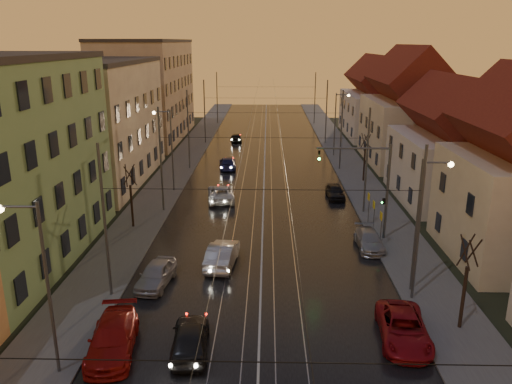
# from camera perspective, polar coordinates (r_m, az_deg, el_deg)

# --- Properties ---
(road) EXTENTS (16.00, 120.00, 0.04)m
(road) POSITION_cam_1_polar(r_m,az_deg,el_deg) (58.31, 0.97, 2.86)
(road) COLOR black
(road) RESTS_ON ground
(sidewalk_left) EXTENTS (4.00, 120.00, 0.15)m
(sidewalk_left) POSITION_cam_1_polar(r_m,az_deg,el_deg) (59.21, -8.77, 2.93)
(sidewalk_left) COLOR #4C4C4C
(sidewalk_left) RESTS_ON ground
(sidewalk_right) EXTENTS (4.00, 120.00, 0.15)m
(sidewalk_right) POSITION_cam_1_polar(r_m,az_deg,el_deg) (59.09, 10.72, 2.81)
(sidewalk_right) COLOR #4C4C4C
(sidewalk_right) RESTS_ON ground
(tram_rail_0) EXTENTS (0.06, 120.00, 0.03)m
(tram_rail_0) POSITION_cam_1_polar(r_m,az_deg,el_deg) (58.36, -1.19, 2.90)
(tram_rail_0) COLOR gray
(tram_rail_0) RESTS_ON road
(tram_rail_1) EXTENTS (0.06, 120.00, 0.03)m
(tram_rail_1) POSITION_cam_1_polar(r_m,az_deg,el_deg) (58.31, 0.21, 2.90)
(tram_rail_1) COLOR gray
(tram_rail_1) RESTS_ON road
(tram_rail_2) EXTENTS (0.06, 120.00, 0.03)m
(tram_rail_2) POSITION_cam_1_polar(r_m,az_deg,el_deg) (58.30, 1.73, 2.89)
(tram_rail_2) COLOR gray
(tram_rail_2) RESTS_ON road
(tram_rail_3) EXTENTS (0.06, 120.00, 0.03)m
(tram_rail_3) POSITION_cam_1_polar(r_m,az_deg,el_deg) (58.33, 3.13, 2.88)
(tram_rail_3) COLOR gray
(tram_rail_3) RESTS_ON road
(apartment_left_2) EXTENTS (10.00, 20.00, 12.00)m
(apartment_left_2) POSITION_cam_1_polar(r_m,az_deg,el_deg) (54.24, -18.03, 7.43)
(apartment_left_2) COLOR tan
(apartment_left_2) RESTS_ON ground
(apartment_left_3) EXTENTS (10.00, 24.00, 14.00)m
(apartment_left_3) POSITION_cam_1_polar(r_m,az_deg,el_deg) (77.01, -12.29, 11.17)
(apartment_left_3) COLOR #987D62
(apartment_left_3) RESTS_ON ground
(house_right_2) EXTENTS (9.18, 12.24, 9.20)m
(house_right_2) POSITION_cam_1_polar(r_m,az_deg,el_deg) (48.52, 21.46, 4.42)
(house_right_2) COLOR silver
(house_right_2) RESTS_ON ground
(house_right_3) EXTENTS (9.18, 14.28, 11.50)m
(house_right_3) POSITION_cam_1_polar(r_m,az_deg,el_deg) (62.42, 17.00, 8.47)
(house_right_3) COLOR #C4B697
(house_right_3) RESTS_ON ground
(house_right_4) EXTENTS (9.18, 16.32, 10.00)m
(house_right_4) POSITION_cam_1_polar(r_m,az_deg,el_deg) (79.87, 13.58, 9.87)
(house_right_4) COLOR silver
(house_right_4) RESTS_ON ground
(catenary_pole_l_1) EXTENTS (0.16, 0.16, 9.00)m
(catenary_pole_l_1) POSITION_cam_1_polar(r_m,az_deg,el_deg) (28.75, -16.89, -3.44)
(catenary_pole_l_1) COLOR #595B60
(catenary_pole_l_1) RESTS_ON ground
(catenary_pole_r_1) EXTENTS (0.16, 0.16, 9.00)m
(catenary_pole_r_1) POSITION_cam_1_polar(r_m,az_deg,el_deg) (28.55, 18.11, -3.70)
(catenary_pole_r_1) COLOR #595B60
(catenary_pole_r_1) RESTS_ON ground
(catenary_pole_l_2) EXTENTS (0.16, 0.16, 9.00)m
(catenary_pole_l_2) POSITION_cam_1_polar(r_m,az_deg,el_deg) (42.65, -10.81, 3.52)
(catenary_pole_l_2) COLOR #595B60
(catenary_pole_l_2) RESTS_ON ground
(catenary_pole_r_2) EXTENTS (0.16, 0.16, 9.00)m
(catenary_pole_r_2) POSITION_cam_1_polar(r_m,az_deg,el_deg) (42.51, 12.53, 3.38)
(catenary_pole_r_2) COLOR #595B60
(catenary_pole_r_2) RESTS_ON ground
(catenary_pole_l_3) EXTENTS (0.16, 0.16, 9.00)m
(catenary_pole_l_3) POSITION_cam_1_polar(r_m,az_deg,el_deg) (57.11, -7.74, 7.00)
(catenary_pole_l_3) COLOR #595B60
(catenary_pole_l_3) RESTS_ON ground
(catenary_pole_r_3) EXTENTS (0.16, 0.16, 9.00)m
(catenary_pole_r_3) POSITION_cam_1_polar(r_m,az_deg,el_deg) (57.01, 9.73, 6.90)
(catenary_pole_r_3) COLOR #595B60
(catenary_pole_r_3) RESTS_ON ground
(catenary_pole_l_4) EXTENTS (0.16, 0.16, 9.00)m
(catenary_pole_l_4) POSITION_cam_1_polar(r_m,az_deg,el_deg) (71.79, -5.90, 9.06)
(catenary_pole_l_4) COLOR #595B60
(catenary_pole_l_4) RESTS_ON ground
(catenary_pole_r_4) EXTENTS (0.16, 0.16, 9.00)m
(catenary_pole_r_4) POSITION_cam_1_polar(r_m,az_deg,el_deg) (71.71, 8.04, 8.98)
(catenary_pole_r_4) COLOR #595B60
(catenary_pole_r_4) RESTS_ON ground
(catenary_pole_l_5) EXTENTS (0.16, 0.16, 9.00)m
(catenary_pole_l_5) POSITION_cam_1_polar(r_m,az_deg,el_deg) (89.55, -4.47, 10.63)
(catenary_pole_l_5) COLOR #595B60
(catenary_pole_l_5) RESTS_ON ground
(catenary_pole_r_5) EXTENTS (0.16, 0.16, 9.00)m
(catenary_pole_r_5) POSITION_cam_1_polar(r_m,az_deg,el_deg) (89.48, 6.75, 10.56)
(catenary_pole_r_5) COLOR #595B60
(catenary_pole_r_5) RESTS_ON ground
(street_lamp_0) EXTENTS (1.75, 0.32, 8.00)m
(street_lamp_0) POSITION_cam_1_polar(r_m,az_deg,el_deg) (22.79, -23.55, -8.53)
(street_lamp_0) COLOR #595B60
(street_lamp_0) RESTS_ON ground
(street_lamp_1) EXTENTS (1.75, 0.32, 8.00)m
(street_lamp_1) POSITION_cam_1_polar(r_m,az_deg,el_deg) (29.47, 18.59, -2.31)
(street_lamp_1) COLOR #595B60
(street_lamp_1) RESTS_ON ground
(street_lamp_2) EXTENTS (1.75, 0.32, 8.00)m
(street_lamp_2) POSITION_cam_1_polar(r_m,az_deg,el_deg) (48.42, -9.98, 5.61)
(street_lamp_2) COLOR #595B60
(street_lamp_2) RESTS_ON ground
(street_lamp_3) EXTENTS (1.75, 0.32, 8.00)m
(street_lamp_3) POSITION_cam_1_polar(r_m,az_deg,el_deg) (63.86, 9.32, 8.32)
(street_lamp_3) COLOR #595B60
(street_lamp_3) RESTS_ON ground
(traffic_light_mast) EXTENTS (5.30, 0.32, 7.20)m
(traffic_light_mast) POSITION_cam_1_polar(r_m,az_deg,el_deg) (36.67, 13.34, 1.35)
(traffic_light_mast) COLOR #595B60
(traffic_light_mast) RESTS_ON ground
(bare_tree_0) EXTENTS (1.09, 1.09, 5.11)m
(bare_tree_0) POSITION_cam_1_polar(r_m,az_deg,el_deg) (39.80, -14.07, -0.65)
(bare_tree_0) COLOR black
(bare_tree_0) RESTS_ON ground
(bare_tree_1) EXTENTS (1.09, 1.09, 5.11)m
(bare_tree_1) POSITION_cam_1_polar(r_m,az_deg,el_deg) (27.24, 22.77, -9.82)
(bare_tree_1) COLOR black
(bare_tree_1) RESTS_ON ground
(bare_tree_2) EXTENTS (1.09, 1.09, 5.11)m
(bare_tree_2) POSITION_cam_1_polar(r_m,az_deg,el_deg) (52.87, 12.31, 3.75)
(bare_tree_2) COLOR black
(bare_tree_2) RESTS_ON ground
(driving_car_0) EXTENTS (2.03, 4.36, 1.45)m
(driving_car_0) POSITION_cam_1_polar(r_m,az_deg,el_deg) (24.68, -7.53, -16.16)
(driving_car_0) COLOR black
(driving_car_0) RESTS_ON ground
(driving_car_1) EXTENTS (2.10, 4.84, 1.55)m
(driving_car_1) POSITION_cam_1_polar(r_m,az_deg,el_deg) (32.91, -3.87, -7.10)
(driving_car_1) COLOR #A5A5AB
(driving_car_1) RESTS_ON ground
(driving_car_2) EXTENTS (2.94, 5.31, 1.41)m
(driving_car_2) POSITION_cam_1_polar(r_m,az_deg,el_deg) (46.04, -4.03, -0.13)
(driving_car_2) COLOR silver
(driving_car_2) RESTS_ON ground
(driving_car_3) EXTENTS (2.31, 4.73, 1.33)m
(driving_car_3) POSITION_cam_1_polar(r_m,az_deg,el_deg) (57.67, -3.26, 3.33)
(driving_car_3) COLOR #191D4C
(driving_car_3) RESTS_ON ground
(driving_car_4) EXTENTS (1.91, 3.83, 1.25)m
(driving_car_4) POSITION_cam_1_polar(r_m,az_deg,el_deg) (73.23, -2.26, 6.22)
(driving_car_4) COLOR black
(driving_car_4) RESTS_ON ground
(parked_left_2) EXTENTS (2.67, 5.25, 1.46)m
(parked_left_2) POSITION_cam_1_polar(r_m,az_deg,el_deg) (25.35, -16.05, -15.74)
(parked_left_2) COLOR maroon
(parked_left_2) RESTS_ON ground
(parked_left_3) EXTENTS (2.17, 4.29, 1.40)m
(parked_left_3) POSITION_cam_1_polar(r_m,az_deg,el_deg) (30.93, -11.37, -9.20)
(parked_left_3) COLOR #9F9FA4
(parked_left_3) RESTS_ON ground
(parked_right_0) EXTENTS (2.69, 5.09, 1.37)m
(parked_right_0) POSITION_cam_1_polar(r_m,az_deg,el_deg) (26.24, 16.49, -14.70)
(parked_right_0) COLOR maroon
(parked_right_0) RESTS_ON ground
(parked_right_1) EXTENTS (1.73, 4.22, 1.22)m
(parked_right_1) POSITION_cam_1_polar(r_m,az_deg,el_deg) (36.38, 12.81, -5.38)
(parked_right_1) COLOR #9D9DA2
(parked_right_1) RESTS_ON ground
(parked_right_2) EXTENTS (1.63, 3.84, 1.29)m
(parked_right_2) POSITION_cam_1_polar(r_m,az_deg,el_deg) (47.20, 9.03, 0.06)
(parked_right_2) COLOR black
(parked_right_2) RESTS_ON ground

